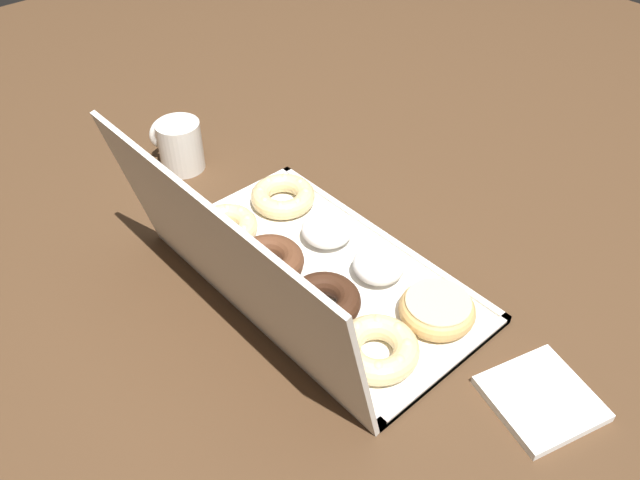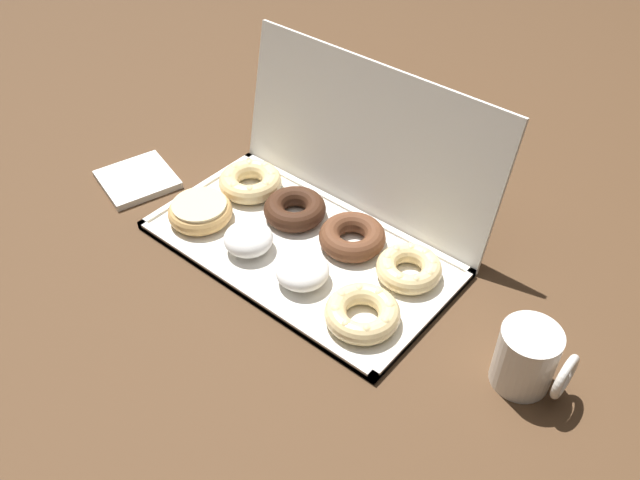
% 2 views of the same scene
% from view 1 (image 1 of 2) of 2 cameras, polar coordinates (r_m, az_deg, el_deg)
% --- Properties ---
extents(ground_plane, '(3.00, 3.00, 0.00)m').
position_cam_1_polar(ground_plane, '(1.07, 0.37, -3.20)').
color(ground_plane, '#4C331E').
extents(donut_box, '(0.53, 0.29, 0.01)m').
position_cam_1_polar(donut_box, '(1.06, 0.37, -2.99)').
color(donut_box, silver).
rests_on(donut_box, ground).
extents(box_lid_open, '(0.53, 0.07, 0.28)m').
position_cam_1_polar(box_lid_open, '(0.89, -8.13, -2.23)').
color(box_lid_open, silver).
rests_on(box_lid_open, ground).
extents(glazed_ring_donut_0, '(0.12, 0.12, 0.04)m').
position_cam_1_polar(glazed_ring_donut_0, '(0.99, 10.32, -6.04)').
color(glazed_ring_donut_0, tan).
rests_on(glazed_ring_donut_0, donut_box).
extents(powdered_filled_donut_1, '(0.09, 0.09, 0.05)m').
position_cam_1_polar(powdered_filled_donut_1, '(1.04, 5.22, -2.19)').
color(powdered_filled_donut_1, white).
rests_on(powdered_filled_donut_1, donut_box).
extents(powdered_filled_donut_2, '(0.09, 0.09, 0.05)m').
position_cam_1_polar(powdered_filled_donut_2, '(1.11, 0.63, 0.94)').
color(powdered_filled_donut_2, white).
rests_on(powdered_filled_donut_2, donut_box).
extents(cruller_donut_3, '(0.12, 0.12, 0.04)m').
position_cam_1_polar(cruller_donut_3, '(1.19, -3.31, 3.92)').
color(cruller_donut_3, '#EACC8C').
rests_on(cruller_donut_3, donut_box).
extents(cruller_donut_4, '(0.12, 0.12, 0.04)m').
position_cam_1_polar(cruller_donut_4, '(0.93, 5.09, -9.53)').
color(cruller_donut_4, '#EACC8C').
rests_on(cruller_donut_4, donut_box).
extents(chocolate_cake_ring_donut_5, '(0.11, 0.11, 0.04)m').
position_cam_1_polar(chocolate_cake_ring_donut_5, '(0.99, 0.36, -5.42)').
color(chocolate_cake_ring_donut_5, '#381E11').
rests_on(chocolate_cake_ring_donut_5, donut_box).
extents(chocolate_cake_ring_donut_6, '(0.12, 0.12, 0.04)m').
position_cam_1_polar(chocolate_cake_ring_donut_6, '(1.06, -4.56, -1.88)').
color(chocolate_cake_ring_donut_6, '#59331E').
rests_on(chocolate_cake_ring_donut_6, donut_box).
extents(cruller_donut_7, '(0.11, 0.11, 0.04)m').
position_cam_1_polar(cruller_donut_7, '(1.13, -8.30, 1.21)').
color(cruller_donut_7, '#EACC8C').
rests_on(cruller_donut_7, donut_box).
extents(coffee_mug, '(0.11, 0.09, 0.10)m').
position_cam_1_polar(coffee_mug, '(1.31, -12.26, 8.31)').
color(coffee_mug, white).
rests_on(coffee_mug, ground).
extents(napkin_stack, '(0.17, 0.17, 0.01)m').
position_cam_1_polar(napkin_stack, '(0.95, 18.95, -13.12)').
color(napkin_stack, white).
rests_on(napkin_stack, ground).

